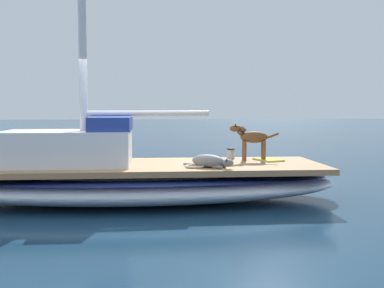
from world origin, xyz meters
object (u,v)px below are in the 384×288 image
sailboat_main (136,182)px  dog_grey (210,161)px  dog_brown (252,138)px  coiled_rope (195,166)px  deck_winch (231,154)px  deck_towel (268,160)px

sailboat_main → dog_grey: (-0.63, -1.23, 0.43)m
dog_brown → coiled_rope: (-0.91, 1.20, -0.40)m
sailboat_main → dog_brown: dog_brown is taller
deck_winch → deck_towel: size_ratio=0.38×
dog_brown → deck_winch: (0.35, 0.33, -0.32)m
sailboat_main → coiled_rope: 1.19m
sailboat_main → deck_winch: (0.65, -1.85, 0.42)m
coiled_rope → dog_grey: bearing=-97.9°
dog_brown → deck_towel: size_ratio=1.68×
sailboat_main → dog_brown: (0.31, -2.17, 0.75)m
deck_winch → coiled_rope: 1.53m
coiled_rope → deck_towel: bearing=-60.4°
deck_winch → deck_towel: (-0.39, -0.65, -0.08)m
dog_grey → deck_winch: bearing=-25.7°
dog_brown → coiled_rope: size_ratio=2.90×
coiled_rope → deck_towel: size_ratio=0.58×
dog_brown → coiled_rope: bearing=127.0°
dog_grey → dog_brown: (0.94, -0.95, 0.32)m
sailboat_main → coiled_rope: bearing=-121.6°
dog_brown → deck_winch: bearing=43.4°
coiled_rope → deck_towel: (0.87, -1.52, -0.01)m
sailboat_main → coiled_rope: (-0.60, -0.97, 0.35)m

